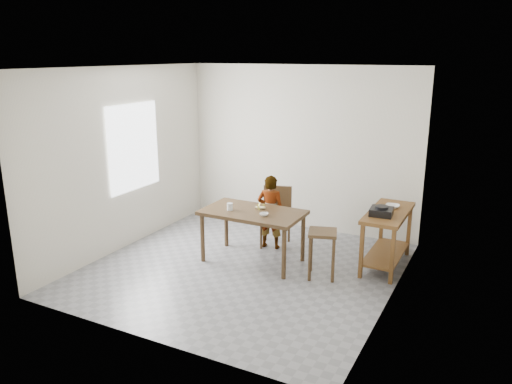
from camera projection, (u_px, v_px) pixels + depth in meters
The scene contains 17 objects.
floor at pixel (243, 270), 6.89m from camera, with size 4.00×4.00×0.04m, color slate.
ceiling at pixel (241, 66), 6.16m from camera, with size 4.00×4.00×0.04m, color white.
wall_back at pixel (301, 148), 8.25m from camera, with size 4.00×0.04×2.70m, color beige.
wall_front at pixel (141, 217), 4.79m from camera, with size 4.00×0.04×2.70m, color beige.
wall_left at pixel (123, 159), 7.41m from camera, with size 0.04×4.00×2.70m, color beige.
wall_right at pixel (399, 193), 5.63m from camera, with size 0.04×4.00×2.70m, color beige.
window_pane at pixel (134, 147), 7.52m from camera, with size 0.02×1.10×1.30m, color white.
dining_table at pixel (253, 236), 7.04m from camera, with size 1.40×0.80×0.75m, color #3E2B18, non-canonical shape.
prep_counter at pixel (387, 239), 6.88m from camera, with size 0.50×1.20×0.80m, color brown, non-canonical shape.
child at pixel (270, 212), 7.50m from camera, with size 0.41×0.27×1.13m, color white.
dining_chair at pixel (275, 217), 7.61m from camera, with size 0.43×0.43×0.90m, color #3E2B18, non-canonical shape.
stool at pixel (322, 254), 6.56m from camera, with size 0.36×0.36×0.64m, color #3E2B18, non-canonical shape.
glass_tumbler at pixel (230, 207), 6.97m from camera, with size 0.08×0.08×0.10m, color silver.
small_bowl at pixel (264, 214), 6.73m from camera, with size 0.12×0.12×0.04m, color silver.
banana at pixel (260, 207), 7.02m from camera, with size 0.16×0.11×0.06m, color gold, non-canonical shape.
serving_bowl at pixel (392, 206), 6.91m from camera, with size 0.19×0.19×0.05m, color silver.
gas_burner at pixel (381, 212), 6.59m from camera, with size 0.29×0.29×0.10m, color black.
Camera 1 is at (3.07, -5.56, 2.87)m, focal length 35.00 mm.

